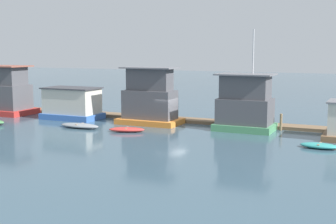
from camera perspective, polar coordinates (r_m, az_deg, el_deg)
The scene contains 10 objects.
ground_plane at distance 43.33m, azimuth 0.55°, elevation -1.67°, with size 200.00×200.00×0.00m, color #385160.
dock_walkway at distance 45.84m, azimuth 1.96°, elevation -0.96°, with size 51.00×1.96×0.30m, color brown.
houseboat_red at distance 53.58m, azimuth -18.86°, elevation 2.17°, with size 5.08×4.17×5.26m.
houseboat_blue at distance 48.30m, azimuth -11.61°, elevation 1.00°, with size 5.78×3.51×3.20m.
houseboat_orange at distance 44.11m, azimuth -2.24°, elevation 1.46°, with size 5.90×3.40×5.36m.
houseboat_green at distance 41.11m, azimuth 9.38°, elevation 0.87°, with size 5.05×3.49×8.72m.
dinghy_grey at distance 42.79m, azimuth -10.72°, elevation -1.64°, with size 3.90×1.42×0.42m.
dinghy_red at distance 40.25m, azimuth -5.06°, elevation -2.14°, with size 3.27×2.09×0.40m.
dinghy_teal at distance 35.27m, azimuth 17.98°, elevation -3.93°, with size 2.79×1.45×0.38m.
mooring_post_centre at distance 41.85m, azimuth 13.61°, elevation -1.20°, with size 0.22×0.22×1.48m, color #846B4C.
Camera 1 is at (17.31, -39.08, 7.12)m, focal length 50.00 mm.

